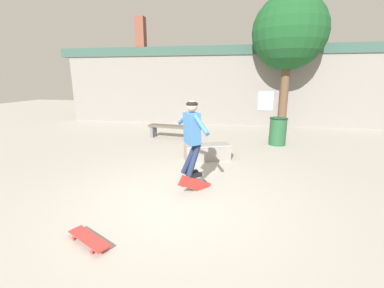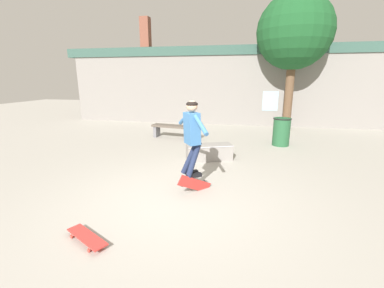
% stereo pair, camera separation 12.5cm
% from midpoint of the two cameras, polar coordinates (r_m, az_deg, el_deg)
% --- Properties ---
extents(ground_plane, '(40.00, 40.00, 0.00)m').
position_cam_midpoint_polar(ground_plane, '(4.94, -2.56, -12.18)').
color(ground_plane, '#A39E93').
extents(building_backdrop, '(16.12, 0.52, 5.08)m').
position_cam_midpoint_polar(building_backdrop, '(12.83, 6.73, 13.10)').
color(building_backdrop, gray).
rests_on(building_backdrop, ground_plane).
extents(tree_right, '(3.03, 3.03, 5.57)m').
position_cam_midpoint_polar(tree_right, '(12.13, 22.11, 22.00)').
color(tree_right, brown).
rests_on(tree_right, ground_plane).
extents(park_bench, '(1.90, 0.71, 0.50)m').
position_cam_midpoint_polar(park_bench, '(9.65, -3.28, 3.39)').
color(park_bench, brown).
rests_on(park_bench, ground_plane).
extents(skate_ledge, '(1.33, 0.90, 0.44)m').
position_cam_midpoint_polar(skate_ledge, '(7.15, 4.33, -1.80)').
color(skate_ledge, gray).
rests_on(skate_ledge, ground_plane).
extents(trash_bin, '(0.59, 0.59, 0.93)m').
position_cam_midpoint_polar(trash_bin, '(9.13, 19.62, 2.70)').
color(trash_bin, '#235633').
rests_on(trash_bin, ground_plane).
extents(skater, '(0.81, 1.11, 1.49)m').
position_cam_midpoint_polar(skater, '(4.91, 0.74, 2.67)').
color(skater, teal).
extents(skateboard_flipping, '(0.56, 0.66, 0.57)m').
position_cam_midpoint_polar(skateboard_flipping, '(5.14, 1.34, -8.91)').
color(skateboard_flipping, red).
extents(skateboard_resting, '(0.77, 0.54, 0.08)m').
position_cam_midpoint_polar(skateboard_resting, '(4.04, -21.47, -18.65)').
color(skateboard_resting, red).
rests_on(skateboard_resting, ground_plane).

